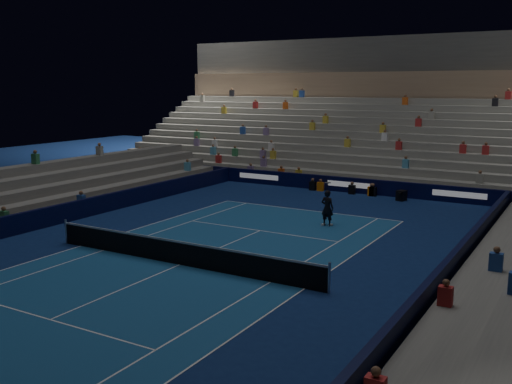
{
  "coord_description": "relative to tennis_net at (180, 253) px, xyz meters",
  "views": [
    {
      "loc": [
        13.82,
        -17.64,
        6.99
      ],
      "look_at": [
        0.0,
        6.0,
        2.0
      ],
      "focal_mm": 40.87,
      "sensor_mm": 36.0,
      "label": 1
    }
  ],
  "objects": [
    {
      "name": "grandstand_main",
      "position": [
        0.0,
        27.9,
        2.87
      ],
      "size": [
        44.0,
        15.2,
        11.2
      ],
      "color": "gray",
      "rests_on": "ground"
    },
    {
      "name": "court_surface",
      "position": [
        0.0,
        0.0,
        -0.5
      ],
      "size": [
        10.97,
        23.77,
        0.01
      ],
      "primitive_type": "cube",
      "color": "navy",
      "rests_on": "ground"
    },
    {
      "name": "sponsor_barrier_west",
      "position": [
        -9.7,
        0.0,
        -0.0
      ],
      "size": [
        0.25,
        37.0,
        1.0
      ],
      "primitive_type": "cube",
      "color": "black",
      "rests_on": "ground"
    },
    {
      "name": "broadcast_camera",
      "position": [
        3.74,
        17.45,
        -0.18
      ],
      "size": [
        0.61,
        1.0,
        0.64
      ],
      "color": "black",
      "rests_on": "ground"
    },
    {
      "name": "tennis_net",
      "position": [
        0.0,
        0.0,
        0.0
      ],
      "size": [
        12.9,
        0.1,
        1.1
      ],
      "color": "#B2B2B7",
      "rests_on": "ground"
    },
    {
      "name": "ground",
      "position": [
        0.0,
        0.0,
        -0.5
      ],
      "size": [
        90.0,
        90.0,
        0.0
      ],
      "primitive_type": "plane",
      "color": "#0D2051",
      "rests_on": "ground"
    },
    {
      "name": "sponsor_barrier_far",
      "position": [
        0.0,
        18.5,
        -0.0
      ],
      "size": [
        44.0,
        0.25,
        1.0
      ],
      "primitive_type": "cube",
      "color": "black",
      "rests_on": "ground"
    },
    {
      "name": "sponsor_barrier_east",
      "position": [
        9.7,
        0.0,
        -0.0
      ],
      "size": [
        0.25,
        37.0,
        1.0
      ],
      "primitive_type": "cube",
      "color": "black",
      "rests_on": "ground"
    },
    {
      "name": "tennis_player",
      "position": [
        2.41,
        9.03,
        0.42
      ],
      "size": [
        0.7,
        0.49,
        1.85
      ],
      "primitive_type": "imported",
      "rotation": [
        0.0,
        0.0,
        3.08
      ],
      "color": "black",
      "rests_on": "ground"
    }
  ]
}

